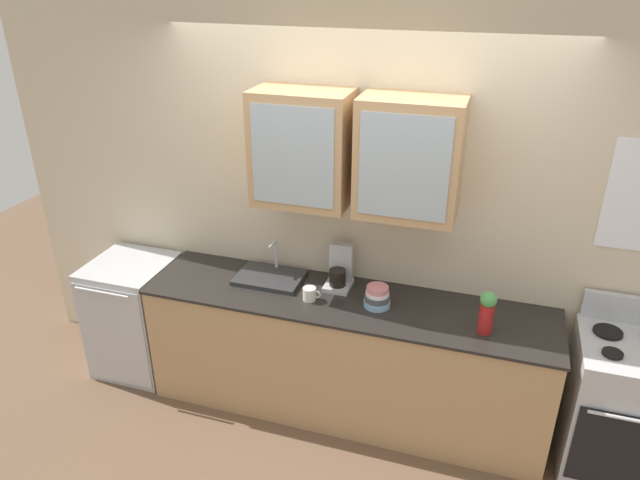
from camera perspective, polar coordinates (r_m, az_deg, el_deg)
name	(u,v)px	position (r m, az deg, el deg)	size (l,w,h in m)	color
ground_plane	(344,406)	(4.30, 2.31, -15.89)	(10.00, 10.00, 0.00)	brown
back_wall_unit	(362,195)	(3.78, 4.08, 4.41)	(5.17, 0.48, 2.83)	beige
counter	(345,356)	(4.02, 2.43, -11.19)	(2.66, 0.63, 0.88)	tan
stove_range	(617,407)	(4.03, 27.00, -14.32)	(0.57, 0.62, 1.06)	silver
sink_faucet	(270,276)	(4.01, -4.91, -3.56)	(0.45, 0.32, 0.24)	#2D2D30
bowl_stack	(377,297)	(3.69, 5.60, -5.55)	(0.17, 0.17, 0.14)	#8CB7E0
vase	(487,311)	(3.53, 15.97, -6.66)	(0.10, 0.10, 0.27)	#B21E1E
cup_near_sink	(310,294)	(3.75, -1.01, -5.27)	(0.12, 0.08, 0.09)	silver
dishwasher	(136,316)	(4.63, -17.53, -7.04)	(0.56, 0.61, 0.88)	silver
coffee_maker	(340,271)	(3.88, 1.93, -3.04)	(0.17, 0.20, 0.29)	#B7B7BC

